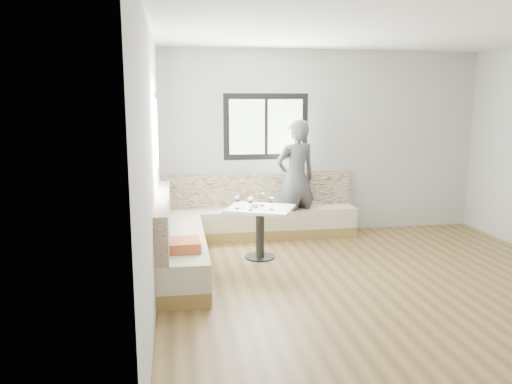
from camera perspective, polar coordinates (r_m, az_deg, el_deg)
room at (r=5.56m, az=14.08°, el=3.58°), size 5.01×5.01×2.81m
banquette at (r=6.87m, az=-3.25°, el=-4.03°), size 2.90×2.80×0.95m
table at (r=6.51m, az=0.46°, el=-3.23°), size 1.01×0.92×0.68m
person at (r=7.42m, az=4.55°, el=1.44°), size 0.75×0.60×1.78m
olive_ramekin at (r=6.50m, az=-0.20°, el=-1.51°), size 0.11×0.11×0.04m
wine_glass_a at (r=6.37m, az=-2.15°, el=-0.80°), size 0.08×0.08×0.18m
wine_glass_b at (r=6.28m, az=-0.67°, el=-0.96°), size 0.08×0.08×0.18m
wine_glass_c at (r=6.32m, az=1.78°, el=-0.89°), size 0.08×0.08×0.18m
wine_glass_d at (r=6.55m, az=0.72°, el=-0.48°), size 0.08×0.08×0.18m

